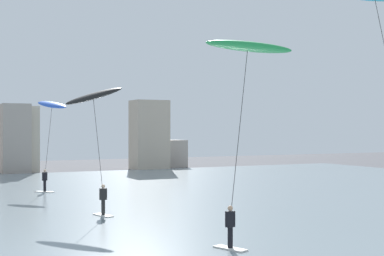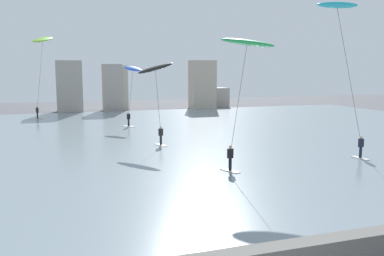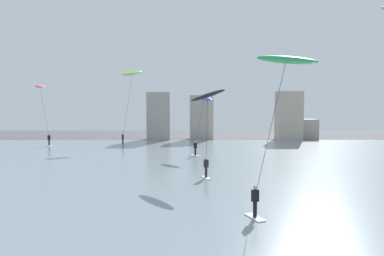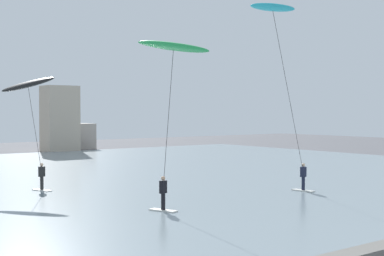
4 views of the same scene
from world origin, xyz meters
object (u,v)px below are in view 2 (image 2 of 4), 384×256
at_px(kitesurfer_lime, 42,45).
at_px(kitesurfer_green, 246,50).
at_px(kitesurfer_cyan, 340,25).
at_px(kitesurfer_black, 156,74).
at_px(kitesurfer_blue, 132,73).

bearing_deg(kitesurfer_lime, kitesurfer_green, -68.75).
bearing_deg(kitesurfer_cyan, kitesurfer_black, 129.53).
bearing_deg(kitesurfer_black, kitesurfer_green, -72.19).
bearing_deg(kitesurfer_blue, kitesurfer_lime, 132.75).
xyz_separation_m(kitesurfer_green, kitesurfer_lime, (-13.15, 33.80, 2.03)).
distance_m(kitesurfer_blue, kitesurfer_lime, 15.05).
distance_m(kitesurfer_blue, kitesurfer_cyan, 26.28).
bearing_deg(kitesurfer_green, kitesurfer_cyan, -10.29).
height_order(kitesurfer_lime, kitesurfer_cyan, kitesurfer_lime).
height_order(kitesurfer_green, kitesurfer_cyan, kitesurfer_cyan).
height_order(kitesurfer_blue, kitesurfer_black, kitesurfer_black).
bearing_deg(kitesurfer_green, kitesurfer_lime, 111.25).
bearing_deg(kitesurfer_cyan, kitesurfer_blue, 111.61).
distance_m(kitesurfer_green, kitesurfer_black, 11.39).
distance_m(kitesurfer_blue, kitesurfer_black, 12.34).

